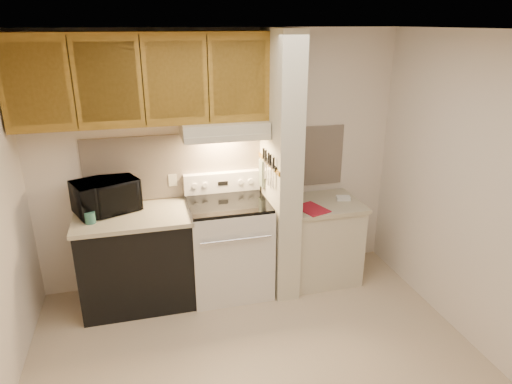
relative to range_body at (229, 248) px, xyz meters
name	(u,v)px	position (x,y,z in m)	size (l,w,h in m)	color
floor	(259,366)	(0.00, -1.16, -0.46)	(3.60, 3.60, 0.00)	#C8B293
ceiling	(260,30)	(0.00, -1.16, 2.04)	(3.60, 3.60, 0.00)	white
wall_back	(220,161)	(0.00, 0.34, 0.79)	(3.60, 0.02, 2.50)	silver
wall_right	(481,198)	(1.80, -1.16, 0.79)	(0.02, 3.00, 2.50)	silver
backsplash	(221,163)	(0.00, 0.33, 0.78)	(2.60, 0.02, 0.63)	beige
range_body	(229,248)	(0.00, 0.00, 0.00)	(0.76, 0.65, 0.92)	silver
oven_window	(236,260)	(0.00, -0.32, 0.04)	(0.50, 0.01, 0.30)	black
oven_handle	(236,240)	(0.00, -0.35, 0.26)	(0.02, 0.02, 0.65)	silver
cooktop	(228,203)	(0.00, 0.00, 0.48)	(0.74, 0.64, 0.03)	black
range_backguard	(222,182)	(0.00, 0.28, 0.59)	(0.76, 0.08, 0.20)	silver
range_display	(223,183)	(0.00, 0.24, 0.59)	(0.10, 0.01, 0.04)	black
range_knob_left_outer	(195,186)	(-0.28, 0.24, 0.59)	(0.05, 0.05, 0.02)	silver
range_knob_left_inner	(205,185)	(-0.18, 0.24, 0.59)	(0.05, 0.05, 0.02)	silver
range_knob_right_inner	(241,182)	(0.18, 0.24, 0.59)	(0.05, 0.05, 0.02)	silver
range_knob_right_outer	(251,181)	(0.28, 0.24, 0.59)	(0.05, 0.05, 0.02)	silver
dishwasher_front	(137,261)	(-0.88, 0.01, -0.03)	(1.00, 0.63, 0.87)	black
left_countertop	(133,216)	(-0.88, 0.01, 0.43)	(1.04, 0.67, 0.04)	#B9AF90
spoon_rest	(121,207)	(-0.98, 0.21, 0.46)	(0.22, 0.07, 0.02)	black
teal_jar	(90,218)	(-1.23, -0.09, 0.50)	(0.09, 0.09, 0.10)	#2E6358
outlet	(173,180)	(-0.48, 0.32, 0.64)	(0.08, 0.01, 0.12)	beige
microwave	(106,196)	(-1.10, 0.15, 0.60)	(0.54, 0.37, 0.30)	black
partition_pillar	(280,167)	(0.51, -0.01, 0.79)	(0.22, 0.70, 2.50)	beige
pillar_trim	(268,163)	(0.39, -0.01, 0.84)	(0.01, 0.70, 0.04)	olive
knife_strip	(269,163)	(0.39, -0.06, 0.86)	(0.02, 0.42, 0.04)	black
knife_blade_a	(273,179)	(0.38, -0.22, 0.76)	(0.01, 0.04, 0.16)	silver
knife_handle_a	(274,163)	(0.38, -0.23, 0.91)	(0.02, 0.02, 0.10)	black
knife_blade_b	(270,177)	(0.38, -0.13, 0.75)	(0.01, 0.04, 0.18)	silver
knife_handle_b	(270,160)	(0.38, -0.13, 0.91)	(0.02, 0.02, 0.10)	black
knife_blade_c	(268,175)	(0.38, -0.06, 0.74)	(0.01, 0.04, 0.20)	silver
knife_handle_c	(269,158)	(0.38, -0.07, 0.91)	(0.02, 0.02, 0.10)	black
knife_blade_d	(266,171)	(0.38, 0.02, 0.76)	(0.01, 0.04, 0.16)	silver
knife_handle_d	(266,155)	(0.38, 0.02, 0.91)	(0.02, 0.02, 0.10)	black
knife_blade_e	(264,170)	(0.38, 0.09, 0.75)	(0.01, 0.04, 0.18)	silver
knife_handle_e	(264,153)	(0.38, 0.10, 0.91)	(0.02, 0.02, 0.10)	black
oven_mitt	(262,173)	(0.38, 0.17, 0.69)	(0.03, 0.11, 0.27)	slate
right_cab_base	(321,242)	(0.97, -0.01, -0.06)	(0.70, 0.60, 0.81)	beige
right_countertop	(323,204)	(0.97, -0.01, 0.37)	(0.74, 0.64, 0.04)	#B9AF90
red_folder	(312,209)	(0.79, -0.16, 0.40)	(0.23, 0.31, 0.01)	maroon
white_box	(343,198)	(1.19, 0.00, 0.41)	(0.14, 0.09, 0.04)	white
range_hood	(224,129)	(0.00, 0.12, 1.17)	(0.78, 0.44, 0.15)	beige
hood_lip	(228,139)	(0.00, -0.08, 1.12)	(0.78, 0.04, 0.06)	beige
upper_cabinets	(142,79)	(-0.69, 0.17, 1.62)	(2.18, 0.33, 0.77)	olive
cab_door_a	(35,84)	(-1.51, 0.01, 1.62)	(0.46, 0.01, 0.63)	olive
cab_gap_a	(72,83)	(-1.23, 0.01, 1.62)	(0.01, 0.01, 0.73)	black
cab_door_b	(108,82)	(-0.96, 0.01, 1.62)	(0.46, 0.01, 0.63)	olive
cab_gap_b	(143,81)	(-0.69, 0.01, 1.62)	(0.01, 0.01, 0.73)	black
cab_door_c	(176,80)	(-0.42, 0.01, 1.62)	(0.46, 0.01, 0.63)	olive
cab_gap_c	(208,79)	(-0.14, 0.01, 1.62)	(0.01, 0.01, 0.73)	black
cab_door_d	(239,78)	(0.13, 0.01, 1.62)	(0.46, 0.01, 0.63)	olive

